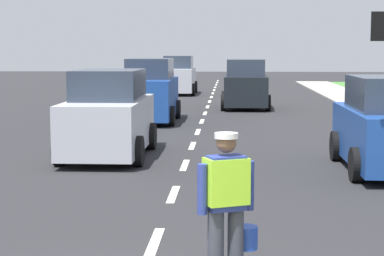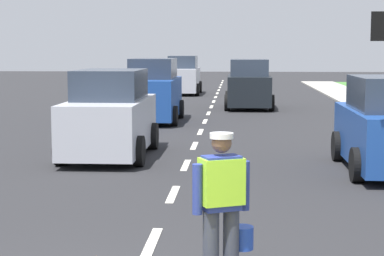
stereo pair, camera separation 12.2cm
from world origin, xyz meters
name	(u,v)px [view 2 (the right image)]	position (x,y,z in m)	size (l,w,h in m)	color
ground_plane	(209,113)	(0.00, 21.00, 0.00)	(96.00, 96.00, 0.00)	#28282B
lane_center_line	(213,104)	(0.00, 25.20, 0.00)	(0.14, 46.40, 0.01)	silver
road_worker	(223,200)	(0.97, 1.26, 0.93)	(0.67, 0.57, 1.67)	#383D4C
car_oncoming_third	(183,76)	(-1.91, 31.91, 1.00)	(1.98, 4.19, 2.16)	silver
car_outgoing_far	(249,86)	(1.63, 23.05, 0.98)	(2.05, 3.84, 2.11)	black
car_oncoming_second	(153,92)	(-1.82, 17.55, 1.03)	(1.94, 4.12, 2.22)	#1E4799
car_oncoming_lead	(110,117)	(-1.89, 9.81, 0.96)	(1.96, 4.11, 2.07)	silver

